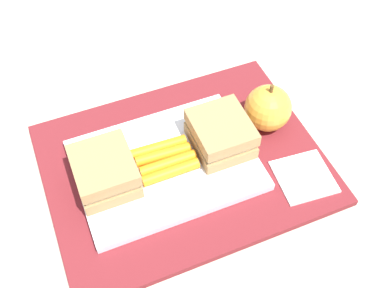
% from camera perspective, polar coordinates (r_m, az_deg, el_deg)
% --- Properties ---
extents(ground_plane, '(2.40, 2.40, 0.00)m').
position_cam_1_polar(ground_plane, '(0.64, -1.04, -2.67)').
color(ground_plane, '#B7AD99').
extents(lunchbag_mat, '(0.36, 0.28, 0.01)m').
position_cam_1_polar(lunchbag_mat, '(0.63, -1.05, -2.41)').
color(lunchbag_mat, maroon).
rests_on(lunchbag_mat, ground_plane).
extents(food_tray, '(0.23, 0.17, 0.01)m').
position_cam_1_polar(food_tray, '(0.62, -3.22, -2.53)').
color(food_tray, white).
rests_on(food_tray, lunchbag_mat).
extents(sandwich_half_left, '(0.07, 0.08, 0.04)m').
position_cam_1_polar(sandwich_half_left, '(0.59, -10.51, -3.27)').
color(sandwich_half_left, '#9E7A4C').
rests_on(sandwich_half_left, food_tray).
extents(sandwich_half_right, '(0.07, 0.08, 0.04)m').
position_cam_1_polar(sandwich_half_right, '(0.61, 3.50, 1.25)').
color(sandwich_half_right, '#9E7A4C').
rests_on(sandwich_half_right, food_tray).
extents(carrot_sticks_bundle, '(0.08, 0.06, 0.02)m').
position_cam_1_polar(carrot_sticks_bundle, '(0.61, -3.27, -1.84)').
color(carrot_sticks_bundle, orange).
rests_on(carrot_sticks_bundle, food_tray).
extents(apple, '(0.06, 0.06, 0.08)m').
position_cam_1_polar(apple, '(0.65, 9.16, 4.29)').
color(apple, gold).
rests_on(apple, lunchbag_mat).
extents(paper_napkin, '(0.08, 0.08, 0.00)m').
position_cam_1_polar(paper_napkin, '(0.63, 13.36, -3.87)').
color(paper_napkin, white).
rests_on(paper_napkin, lunchbag_mat).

